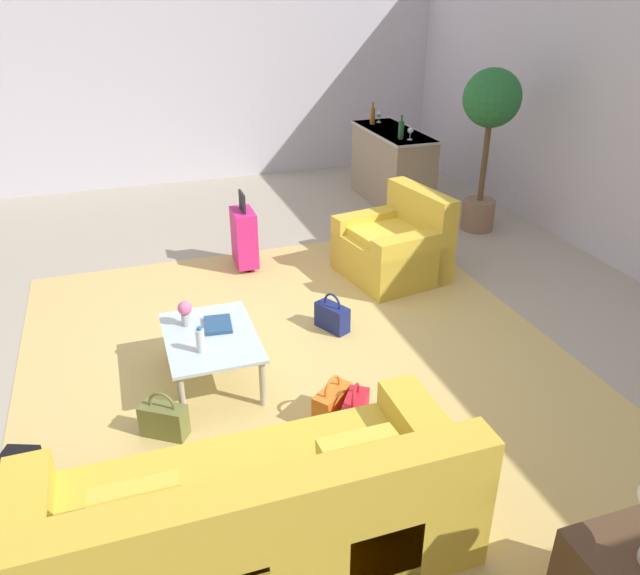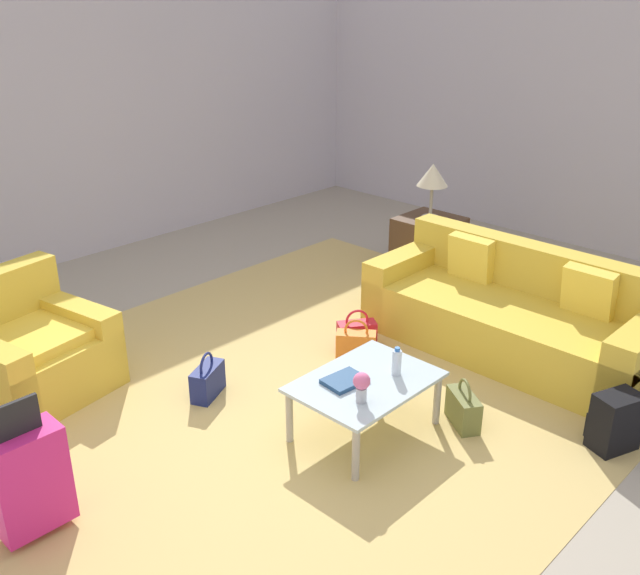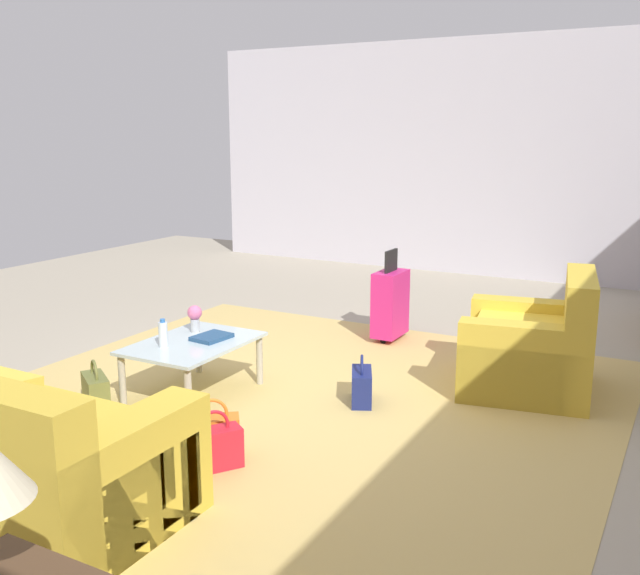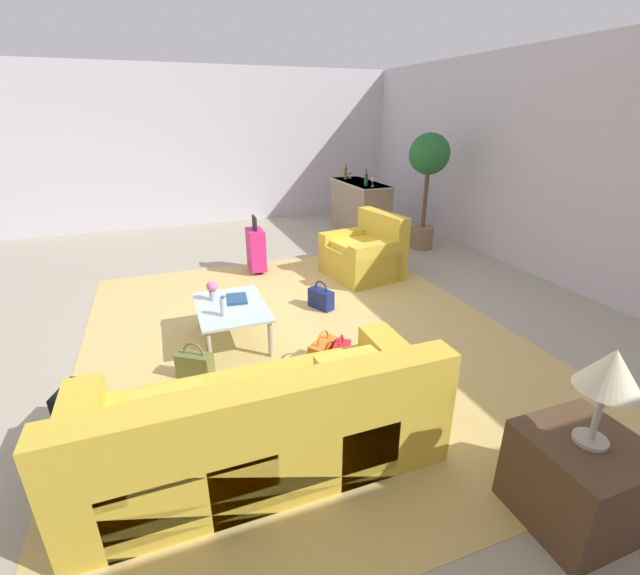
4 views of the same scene
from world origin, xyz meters
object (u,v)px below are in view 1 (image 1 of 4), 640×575
object	(u,v)px
handbag_orange	(332,403)
backpack_black	(21,490)
water_bottle	(200,340)
wine_glass_left_of_centre	(410,131)
handbag_olive	(164,420)
armchair	(397,248)
flower_vase	(185,311)
suitcase_magenta	(244,237)
wine_glass_leftmost	(379,115)
wine_bottle_amber	(372,116)
coffee_table_book	(218,325)
handbag_navy	(332,316)
wine_bottle_green	(401,130)
coffee_table	(211,341)
potted_ficus	(490,119)
handbag_red	(355,412)
bar_console	(392,166)
couch	(252,527)

from	to	relation	value
handbag_orange	backpack_black	size ratio (longest dim) A/B	0.89
water_bottle	wine_glass_left_of_centre	distance (m)	4.52
water_bottle	handbag_olive	bearing A→B (deg)	-44.58
armchair	handbag_olive	world-z (taller)	armchair
flower_vase	suitcase_magenta	world-z (taller)	suitcase_magenta
wine_glass_leftmost	backpack_black	bearing A→B (deg)	-41.16
wine_bottle_amber	handbag_orange	size ratio (longest dim) A/B	0.84
armchair	wine_glass_leftmost	xyz separation A→B (m)	(-2.72, 0.94, 0.80)
wine_bottle_amber	suitcase_magenta	world-z (taller)	wine_bottle_amber
coffee_table_book	handbag_navy	distance (m)	1.15
armchair	wine_bottle_green	bearing A→B (deg)	154.80
armchair	wine_glass_leftmost	size ratio (longest dim) A/B	7.17
wine_glass_leftmost	coffee_table	bearing A→B (deg)	-37.67
wine_glass_left_of_centre	handbag_orange	size ratio (longest dim) A/B	0.43
armchair	handbag_navy	world-z (taller)	armchair
suitcase_magenta	wine_bottle_green	bearing A→B (deg)	114.43
wine_glass_leftmost	handbag_olive	world-z (taller)	wine_glass_leftmost
water_bottle	backpack_black	bearing A→B (deg)	-55.97
wine_glass_left_of_centre	potted_ficus	bearing A→B (deg)	39.20
wine_glass_left_of_centre	potted_ficus	size ratio (longest dim) A/B	0.08
wine_glass_left_of_centre	wine_bottle_green	bearing A→B (deg)	-128.01
coffee_table_book	wine_bottle_green	size ratio (longest dim) A/B	0.90
handbag_red	potted_ficus	size ratio (longest dim) A/B	0.19
potted_ficus	wine_bottle_amber	bearing A→B (deg)	-157.82
wine_bottle_green	handbag_navy	world-z (taller)	wine_bottle_green
potted_ficus	flower_vase	bearing A→B (deg)	-62.78
coffee_table_book	armchair	bearing A→B (deg)	125.89
wine_glass_left_of_centre	handbag_olive	distance (m)	5.06
wine_bottle_amber	backpack_black	xyz separation A→B (m)	(4.96, -4.27, -0.92)
wine_glass_left_of_centre	backpack_black	world-z (taller)	wine_glass_left_of_centre
coffee_table_book	handbag_orange	size ratio (longest dim) A/B	0.75
handbag_navy	suitcase_magenta	bearing A→B (deg)	-163.98
wine_bottle_amber	handbag_navy	world-z (taller)	wine_bottle_amber
bar_console	handbag_olive	distance (m)	5.38
wine_glass_left_of_centre	handbag_red	size ratio (longest dim) A/B	0.43
handbag_red	potted_ficus	world-z (taller)	potted_ficus
coffee_table	handbag_red	xyz separation A→B (m)	(0.88, 0.84, -0.23)
water_bottle	wine_glass_left_of_centre	size ratio (longest dim) A/B	1.32
bar_console	wine_glass_left_of_centre	size ratio (longest dim) A/B	10.18
handbag_red	backpack_black	world-z (taller)	backpack_black
flower_vase	bar_console	distance (m)	4.62
wine_glass_leftmost	handbag_red	distance (m)	5.51
coffee_table_book	wine_glass_leftmost	size ratio (longest dim) A/B	1.75
wine_bottle_green	coffee_table_book	bearing A→B (deg)	-44.86
suitcase_magenta	handbag_orange	xyz separation A→B (m)	(2.74, 0.02, -0.23)
handbag_olive	wine_glass_left_of_centre	bearing A→B (deg)	134.93
couch	coffee_table_book	bearing A→B (deg)	174.63
armchair	water_bottle	xyz separation A→B (m)	(1.51, -2.27, 0.20)
wine_bottle_amber	handbag_olive	xyz separation A→B (m)	(4.50, -3.42, -0.98)
handbag_red	water_bottle	bearing A→B (deg)	-125.99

